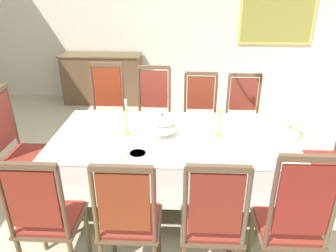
{
  "coord_description": "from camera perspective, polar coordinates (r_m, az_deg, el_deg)",
  "views": [
    {
      "loc": [
        0.09,
        -2.87,
        2.12
      ],
      "look_at": [
        -0.04,
        -0.21,
        0.89
      ],
      "focal_mm": 34.0,
      "sensor_mm": 36.0,
      "label": 1
    }
  ],
  "objects": [
    {
      "name": "ground",
      "position": [
        3.58,
        0.87,
        -11.87
      ],
      "size": [
        7.17,
        6.04,
        0.04
      ],
      "primitive_type": "cube",
      "color": "#B5AF8D"
    },
    {
      "name": "spoon_secondary",
      "position": [
        2.76,
        -7.75,
        -4.95
      ],
      "size": [
        0.03,
        0.18,
        0.01
      ],
      "rotation": [
        0.0,
        0.0,
        0.02
      ],
      "color": "gold",
      "rests_on": "tablecloth"
    },
    {
      "name": "chair_head_west",
      "position": [
        3.52,
        -25.07,
        -3.19
      ],
      "size": [
        0.42,
        0.44,
        1.19
      ],
      "rotation": [
        0.0,
        0.0,
        -1.57
      ],
      "color": "brown",
      "rests_on": "ground"
    },
    {
      "name": "spoon_primary",
      "position": [
        3.65,
        -14.36,
        2.21
      ],
      "size": [
        0.06,
        0.17,
        0.01
      ],
      "rotation": [
        0.0,
        0.0,
        -0.27
      ],
      "color": "gold",
      "rests_on": "tablecloth"
    },
    {
      "name": "chair_north_d",
      "position": [
        4.1,
        13.37,
        1.82
      ],
      "size": [
        0.44,
        0.42,
        1.07
      ],
      "rotation": [
        0.0,
        0.0,
        3.14
      ],
      "color": "brown",
      "rests_on": "ground"
    },
    {
      "name": "chair_south_b",
      "position": [
        2.36,
        -7.03,
        -16.27
      ],
      "size": [
        0.44,
        0.42,
        1.1
      ],
      "color": "brown",
      "rests_on": "ground"
    },
    {
      "name": "candlestick_east",
      "position": [
        3.01,
        9.25,
        0.85
      ],
      "size": [
        0.07,
        0.07,
        0.38
      ],
      "color": "gold",
      "rests_on": "tablecloth"
    },
    {
      "name": "chair_south_a",
      "position": [
        2.53,
        -20.95,
        -14.91
      ],
      "size": [
        0.44,
        0.42,
        1.1
      ],
      "color": "brown",
      "rests_on": "ground"
    },
    {
      "name": "back_wall",
      "position": [
        5.94,
        2.12,
        21.46
      ],
      "size": [
        7.17,
        0.08,
        3.54
      ],
      "primitive_type": "cube",
      "color": "beige",
      "rests_on": "ground"
    },
    {
      "name": "soup_tureen",
      "position": [
        3.01,
        -1.03,
        0.22
      ],
      "size": [
        0.28,
        0.28,
        0.23
      ],
      "color": "silver",
      "rests_on": "tablecloth"
    },
    {
      "name": "bowl_near_right",
      "position": [
        2.71,
        -5.45,
        -5.07
      ],
      "size": [
        0.17,
        0.17,
        0.03
      ],
      "color": "silver",
      "rests_on": "tablecloth"
    },
    {
      "name": "chair_north_a",
      "position": [
        4.13,
        -10.84,
        2.82
      ],
      "size": [
        0.44,
        0.42,
        1.19
      ],
      "rotation": [
        0.0,
        0.0,
        3.14
      ],
      "color": "brown",
      "rests_on": "ground"
    },
    {
      "name": "chair_south_d",
      "position": [
        2.43,
        21.28,
        -15.68
      ],
      "size": [
        0.44,
        0.42,
        1.2
      ],
      "color": "brown",
      "rests_on": "ground"
    },
    {
      "name": "dining_table",
      "position": [
        3.09,
        0.86,
        -2.92
      ],
      "size": [
        2.26,
        1.16,
        0.75
      ],
      "color": "brown",
      "rests_on": "ground"
    },
    {
      "name": "chair_head_east",
      "position": [
        3.44,
        27.47,
        -4.25
      ],
      "size": [
        0.42,
        0.44,
        1.21
      ],
      "rotation": [
        0.0,
        0.0,
        1.57
      ],
      "color": "brown",
      "rests_on": "ground"
    },
    {
      "name": "sideboard",
      "position": [
        6.04,
        -11.66,
        8.31
      ],
      "size": [
        1.44,
        0.48,
        0.9
      ],
      "rotation": [
        0.0,
        0.0,
        3.14
      ],
      "color": "brown",
      "rests_on": "ground"
    },
    {
      "name": "chair_north_b",
      "position": [
        4.04,
        -2.57,
        2.56
      ],
      "size": [
        0.44,
        0.42,
        1.15
      ],
      "rotation": [
        0.0,
        0.0,
        3.14
      ],
      "color": "brown",
      "rests_on": "ground"
    },
    {
      "name": "framed_painting",
      "position": [
        6.09,
        19.24,
        19.85
      ],
      "size": [
        1.29,
        0.05,
        1.32
      ],
      "color": "#D1B251"
    },
    {
      "name": "candlestick_west",
      "position": [
        3.04,
        -7.4,
        0.98
      ],
      "size": [
        0.07,
        0.07,
        0.36
      ],
      "color": "gold",
      "rests_on": "tablecloth"
    },
    {
      "name": "chair_south_c",
      "position": [
        2.34,
        7.93,
        -16.61
      ],
      "size": [
        0.44,
        0.42,
        1.12
      ],
      "color": "brown",
      "rests_on": "ground"
    },
    {
      "name": "tablecloth",
      "position": [
        3.11,
        0.86,
        -3.48
      ],
      "size": [
        2.28,
        1.18,
        0.42
      ],
      "color": "white",
      "rests_on": "dining_table"
    },
    {
      "name": "chair_north_c",
      "position": [
        4.03,
        5.8,
        2.06
      ],
      "size": [
        0.44,
        0.42,
        1.08
      ],
      "rotation": [
        0.0,
        0.0,
        3.14
      ],
      "color": "brown",
      "rests_on": "ground"
    },
    {
      "name": "bowl_near_left",
      "position": [
        3.6,
        -13.01,
        2.24
      ],
      "size": [
        0.15,
        0.15,
        0.03
      ],
      "color": "silver",
      "rests_on": "tablecloth"
    }
  ]
}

